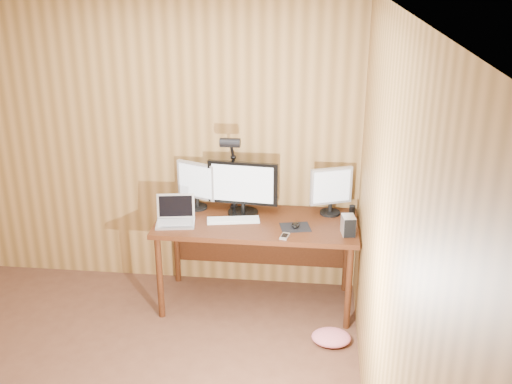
% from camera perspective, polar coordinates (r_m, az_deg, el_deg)
% --- Properties ---
extents(room_shell, '(4.00, 4.00, 4.00)m').
position_cam_1_polar(room_shell, '(3.38, -19.04, -5.44)').
color(room_shell, '#553120').
rests_on(room_shell, ground).
extents(desk, '(1.60, 0.70, 0.75)m').
position_cam_1_polar(desk, '(4.90, 0.16, -3.75)').
color(desk, '#3F1D0D').
rests_on(desk, floor).
extents(monitor_center, '(0.57, 0.25, 0.45)m').
position_cam_1_polar(monitor_center, '(4.83, -1.26, 0.44)').
color(monitor_center, black).
rests_on(monitor_center, desk).
extents(monitor_left, '(0.34, 0.17, 0.40)m').
position_cam_1_polar(monitor_left, '(4.97, -5.70, 0.74)').
color(monitor_left, black).
rests_on(monitor_left, desk).
extents(monitor_right, '(0.34, 0.17, 0.40)m').
position_cam_1_polar(monitor_right, '(4.87, 7.16, 0.21)').
color(monitor_right, black).
rests_on(monitor_right, desk).
extents(laptop, '(0.33, 0.28, 0.22)m').
position_cam_1_polar(laptop, '(4.79, -7.66, -2.28)').
color(laptop, silver).
rests_on(laptop, desk).
extents(keyboard, '(0.43, 0.20, 0.02)m').
position_cam_1_polar(keyboard, '(4.78, -2.18, -2.68)').
color(keyboard, white).
rests_on(keyboard, desk).
extents(mousepad, '(0.26, 0.23, 0.00)m').
position_cam_1_polar(mousepad, '(4.68, 3.76, -3.37)').
color(mousepad, black).
rests_on(mousepad, desk).
extents(mouse, '(0.10, 0.12, 0.04)m').
position_cam_1_polar(mouse, '(4.67, 3.77, -3.15)').
color(mouse, black).
rests_on(mouse, mousepad).
extents(hard_drive, '(0.11, 0.15, 0.15)m').
position_cam_1_polar(hard_drive, '(4.58, 8.78, -3.16)').
color(hard_drive, silver).
rests_on(hard_drive, desk).
extents(phone, '(0.08, 0.12, 0.02)m').
position_cam_1_polar(phone, '(4.52, 2.76, -4.22)').
color(phone, silver).
rests_on(phone, desk).
extents(speaker, '(0.05, 0.05, 0.12)m').
position_cam_1_polar(speaker, '(4.86, 9.13, -1.92)').
color(speaker, black).
rests_on(speaker, desk).
extents(desk_lamp, '(0.16, 0.23, 0.70)m').
position_cam_1_polar(desk_lamp, '(4.81, -2.32, 2.84)').
color(desk_lamp, black).
rests_on(desk_lamp, desk).
extents(fabric_pile, '(0.30, 0.24, 0.09)m').
position_cam_1_polar(fabric_pile, '(4.67, 7.17, -13.59)').
color(fabric_pile, '#D96974').
rests_on(fabric_pile, floor).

